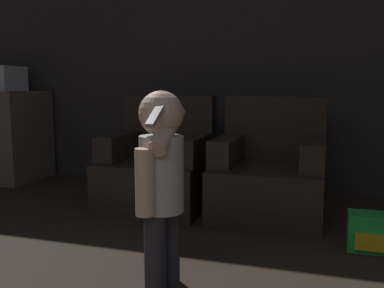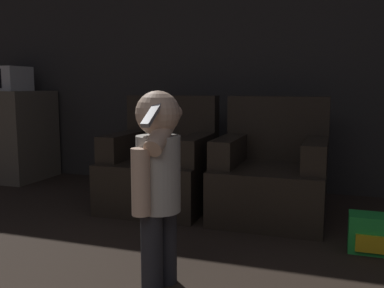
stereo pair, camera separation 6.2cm
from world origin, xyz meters
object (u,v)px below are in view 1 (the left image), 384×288
at_px(armchair_right, 270,175).
at_px(armchair_left, 159,168).
at_px(person_toddler, 161,174).
at_px(toy_backpack, 370,232).

bearing_deg(armchair_right, armchair_left, 179.86).
bearing_deg(armchair_right, person_toddler, -104.31).
relative_size(armchair_right, person_toddler, 0.94).
height_order(person_toddler, toy_backpack, person_toddler).
bearing_deg(armchair_left, toy_backpack, -20.43).
bearing_deg(toy_backpack, armchair_left, 160.95).
distance_m(person_toddler, toy_backpack, 1.35).
xyz_separation_m(armchair_left, armchair_right, (0.88, 0.00, 0.00)).
xyz_separation_m(person_toddler, toy_backpack, (0.99, 0.80, -0.44)).
bearing_deg(armchair_left, person_toddler, -69.25).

